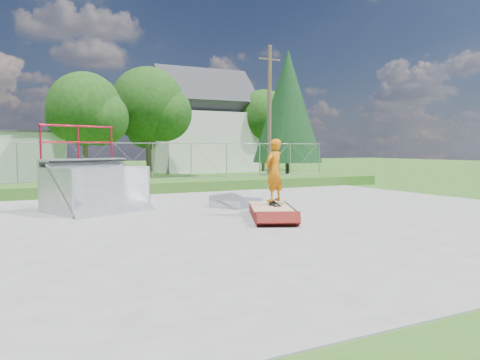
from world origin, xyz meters
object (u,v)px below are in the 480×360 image
object	(u,v)px
quarter_pipe	(98,168)
flat_bank_ramp	(237,202)
grind_box	(271,212)
skater	(274,173)

from	to	relation	value
quarter_pipe	flat_bank_ramp	xyz separation A→B (m)	(4.44, -1.02, -1.20)
flat_bank_ramp	quarter_pipe	bearing A→B (deg)	142.83
grind_box	quarter_pipe	distance (m)	5.71
quarter_pipe	skater	size ratio (longest dim) A/B	1.51
quarter_pipe	flat_bank_ramp	bearing A→B (deg)	-35.64
grind_box	quarter_pipe	world-z (taller)	quarter_pipe
grind_box	flat_bank_ramp	distance (m)	2.54
quarter_pipe	flat_bank_ramp	world-z (taller)	quarter_pipe
flat_bank_ramp	skater	distance (m)	2.69
quarter_pipe	flat_bank_ramp	distance (m)	4.71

